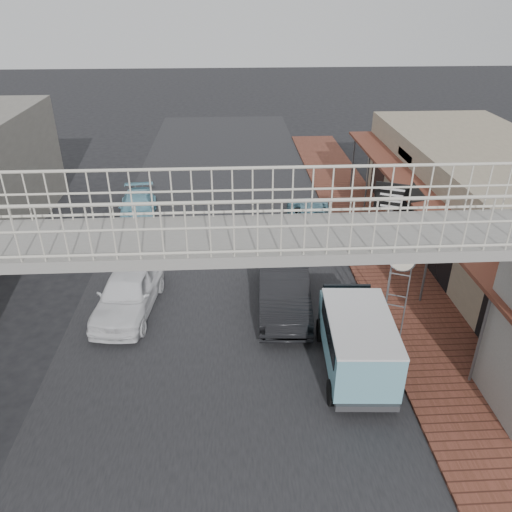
{
  "coord_description": "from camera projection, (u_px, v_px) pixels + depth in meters",
  "views": [
    {
      "loc": [
        0.4,
        -13.24,
        9.7
      ],
      "look_at": [
        1.19,
        1.43,
        1.8
      ],
      "focal_mm": 35.0,
      "sensor_mm": 36.0,
      "label": 1
    }
  ],
  "objects": [
    {
      "name": "angkot_far",
      "position": [
        138.0,
        208.0,
        23.49
      ],
      "size": [
        2.02,
        4.18,
        1.17
      ],
      "primitive_type": "imported",
      "rotation": [
        0.0,
        0.0,
        0.09
      ],
      "color": "#76B8CD",
      "rests_on": "ground"
    },
    {
      "name": "motorcycle_far",
      "position": [
        375.0,
        227.0,
        21.67
      ],
      "size": [
        1.58,
        0.65,
        0.92
      ],
      "primitive_type": "imported",
      "rotation": [
        0.0,
        0.0,
        1.42
      ],
      "color": "black",
      "rests_on": "sidewalk"
    },
    {
      "name": "angkot_van",
      "position": [
        357.0,
        336.0,
        13.78
      ],
      "size": [
        2.01,
        4.02,
        1.92
      ],
      "rotation": [
        0.0,
        0.0,
        -0.06
      ],
      "color": "black",
      "rests_on": "ground"
    },
    {
      "name": "white_hatchback",
      "position": [
        128.0,
        291.0,
        16.72
      ],
      "size": [
        2.2,
        4.48,
        1.47
      ],
      "primitive_type": "imported",
      "rotation": [
        0.0,
        0.0,
        -0.11
      ],
      "color": "white",
      "rests_on": "ground"
    },
    {
      "name": "ground",
      "position": [
        222.0,
        326.0,
        16.22
      ],
      "size": [
        120.0,
        120.0,
        0.0
      ],
      "primitive_type": "plane",
      "color": "black",
      "rests_on": "ground"
    },
    {
      "name": "street_clock",
      "position": [
        402.0,
        263.0,
        14.41
      ],
      "size": [
        0.81,
        0.78,
        3.14
      ],
      "rotation": [
        0.0,
        0.0,
        -0.4
      ],
      "color": "#59595B",
      "rests_on": "sidewalk"
    },
    {
      "name": "road_strip",
      "position": [
        222.0,
        326.0,
        16.22
      ],
      "size": [
        10.0,
        60.0,
        0.01
      ],
      "primitive_type": "cube",
      "color": "black",
      "rests_on": "ground"
    },
    {
      "name": "dark_sedan",
      "position": [
        283.0,
        287.0,
        16.87
      ],
      "size": [
        1.91,
        4.81,
        1.56
      ],
      "primitive_type": "imported",
      "rotation": [
        0.0,
        0.0,
        -0.06
      ],
      "color": "black",
      "rests_on": "ground"
    },
    {
      "name": "footbridge",
      "position": [
        216.0,
        318.0,
        11.2
      ],
      "size": [
        16.4,
        2.4,
        6.34
      ],
      "color": "gray",
      "rests_on": "ground"
    },
    {
      "name": "shophouse_row",
      "position": [
        504.0,
        213.0,
        19.31
      ],
      "size": [
        7.2,
        18.0,
        4.0
      ],
      "color": "gray",
      "rests_on": "ground"
    },
    {
      "name": "angkot_curb",
      "position": [
        310.0,
        214.0,
        22.82
      ],
      "size": [
        2.15,
        4.31,
        1.17
      ],
      "primitive_type": "imported",
      "rotation": [
        0.0,
        0.0,
        3.09
      ],
      "color": "#659CAF",
      "rests_on": "ground"
    },
    {
      "name": "motorcycle_near",
      "position": [
        348.0,
        236.0,
        20.98
      ],
      "size": [
        1.61,
        0.88,
        0.8
      ],
      "primitive_type": "imported",
      "rotation": [
        0.0,
        0.0,
        1.81
      ],
      "color": "black",
      "rests_on": "sidewalk"
    },
    {
      "name": "sidewalk",
      "position": [
        392.0,
        273.0,
        19.15
      ],
      "size": [
        3.0,
        40.0,
        0.1
      ],
      "primitive_type": "cube",
      "color": "brown",
      "rests_on": "ground"
    },
    {
      "name": "arrow_sign",
      "position": [
        417.0,
        201.0,
        18.19
      ],
      "size": [
        2.06,
        1.41,
        3.43
      ],
      "rotation": [
        0.0,
        0.0,
        -0.42
      ],
      "color": "#59595B",
      "rests_on": "sidewalk"
    }
  ]
}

